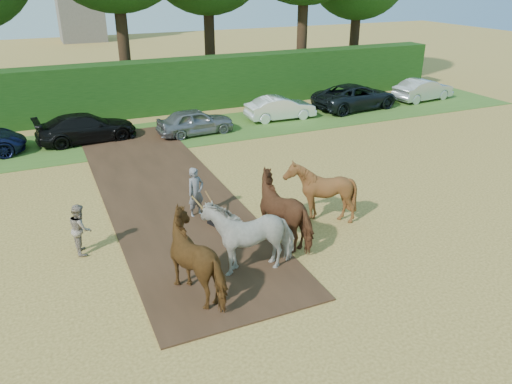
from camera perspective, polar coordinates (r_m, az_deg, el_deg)
ground at (r=12.97m, az=-9.17°, el=-12.53°), size 120.00×120.00×0.00m
earth_strip at (r=19.21m, az=-10.47°, el=0.14°), size 4.50×17.00×0.05m
grass_verge at (r=25.50m, az=-17.67°, el=5.36°), size 50.00×5.00×0.03m
hedgerow at (r=29.46m, az=-19.22°, el=10.57°), size 46.00×1.60×3.00m
spectator_near at (r=15.46m, az=-19.40°, el=-3.96°), size 0.58×0.75×1.54m
plough_team at (r=14.50m, az=1.27°, el=-3.17°), size 6.95×5.96×2.09m
parked_cars at (r=25.88m, az=-12.40°, el=7.80°), size 40.66×3.44×1.49m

